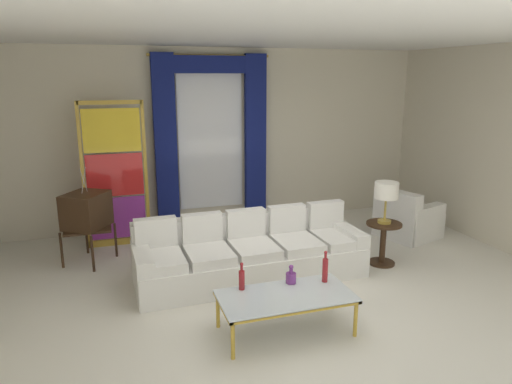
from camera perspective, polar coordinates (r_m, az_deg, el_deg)
ground_plane at (r=5.75m, az=3.56°, el=-12.26°), size 16.00×16.00×0.00m
wall_rear at (r=8.14m, az=-4.19°, el=6.63°), size 8.00×0.12×3.00m
wall_right at (r=7.82m, az=27.91°, el=4.74°), size 0.12×7.00×3.00m
ceiling_slab at (r=5.92m, az=1.05°, el=18.65°), size 8.00×7.60×0.04m
curtained_window at (r=7.90m, az=-5.49°, el=8.14°), size 2.00×0.17×2.70m
couch_white_long at (r=6.07m, az=-0.77°, el=-7.59°), size 2.94×0.99×0.86m
coffee_table at (r=4.81m, az=3.66°, el=-12.78°), size 1.35×0.67×0.41m
bottle_blue_decanter at (r=4.85m, az=-1.76°, el=-10.55°), size 0.06×0.06×0.29m
bottle_crystal_tall at (r=5.02m, az=4.29°, el=-10.29°), size 0.11×0.11×0.21m
bottle_amber_squat at (r=5.06m, az=8.44°, el=-9.29°), size 0.06×0.06×0.35m
vintage_tv at (r=6.80m, az=-20.02°, el=-2.32°), size 0.74×0.77×1.35m
armchair_white at (r=7.90m, az=17.86°, el=-3.25°), size 1.02×1.01×0.80m
stained_glass_divider at (r=7.29m, az=-16.83°, el=1.67°), size 0.95×0.05×2.20m
peacock_figurine at (r=7.09m, az=-11.84°, el=-5.42°), size 0.44×0.60×0.50m
round_side_table at (r=6.67m, az=15.26°, el=-5.63°), size 0.48×0.48×0.59m
table_lamp_brass at (r=6.48m, az=15.64°, el=-0.01°), size 0.32×0.32×0.57m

